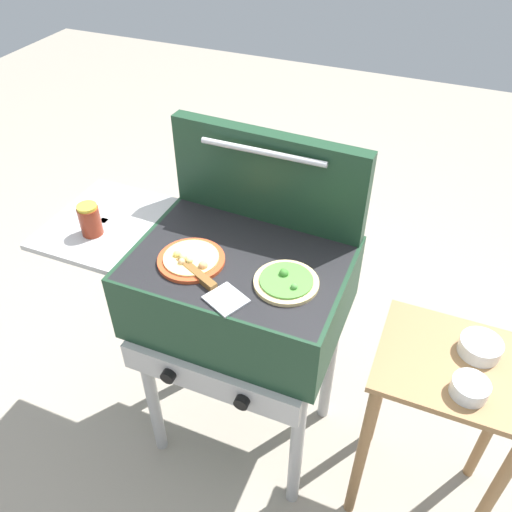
{
  "coord_description": "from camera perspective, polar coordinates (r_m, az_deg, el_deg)",
  "views": [
    {
      "loc": [
        0.5,
        -1.08,
        1.9
      ],
      "look_at": [
        0.05,
        0.0,
        0.92
      ],
      "focal_mm": 37.04,
      "sensor_mm": 36.0,
      "label": 1
    }
  ],
  "objects": [
    {
      "name": "pizza_veggie",
      "position": [
        1.46,
        3.28,
        -2.77
      ],
      "size": [
        0.18,
        0.18,
        0.03
      ],
      "color": "#E0C17F",
      "rests_on": "grill"
    },
    {
      "name": "prep_table",
      "position": [
        1.76,
        19.42,
        -15.02
      ],
      "size": [
        0.44,
        0.36,
        0.73
      ],
      "color": "olive",
      "rests_on": "ground_plane"
    },
    {
      "name": "topping_bowl_far",
      "position": [
        1.63,
        23.04,
        -9.07
      ],
      "size": [
        0.12,
        0.12,
        0.04
      ],
      "color": "silver",
      "rests_on": "prep_table"
    },
    {
      "name": "ground_plane",
      "position": [
        2.24,
        -1.24,
        -18.07
      ],
      "size": [
        8.0,
        8.0,
        0.0
      ],
      "primitive_type": "plane",
      "color": "gray"
    },
    {
      "name": "spatula",
      "position": [
        1.46,
        -5.18,
        -3.02
      ],
      "size": [
        0.26,
        0.16,
        0.02
      ],
      "color": "#B7BABF",
      "rests_on": "grill"
    },
    {
      "name": "pizza_cheese",
      "position": [
        1.54,
        -7.02,
        -0.39
      ],
      "size": [
        0.2,
        0.2,
        0.04
      ],
      "color": "#C64723",
      "rests_on": "grill"
    },
    {
      "name": "grill",
      "position": [
        1.65,
        -2.12,
        -3.92
      ],
      "size": [
        0.96,
        0.53,
        0.9
      ],
      "color": "#193823",
      "rests_on": "ground_plane"
    },
    {
      "name": "sauce_jar",
      "position": [
        1.69,
        -17.5,
        3.76
      ],
      "size": [
        0.07,
        0.07,
        0.1
      ],
      "color": "maroon",
      "rests_on": "grill"
    },
    {
      "name": "grill_lid_open",
      "position": [
        1.62,
        1.28,
        8.5
      ],
      "size": [
        0.63,
        0.09,
        0.3
      ],
      "color": "#193823",
      "rests_on": "grill"
    },
    {
      "name": "topping_bowl_near",
      "position": [
        1.53,
        22.07,
        -13.12
      ],
      "size": [
        0.1,
        0.1,
        0.04
      ],
      "color": "silver",
      "rests_on": "prep_table"
    }
  ]
}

